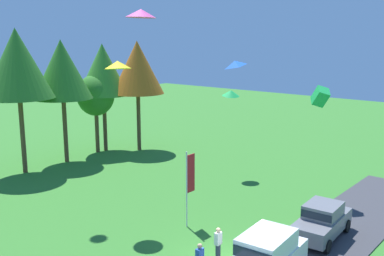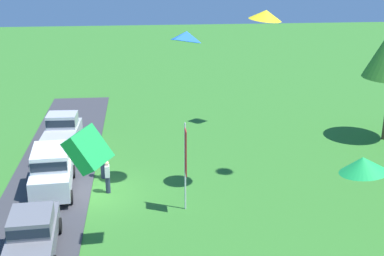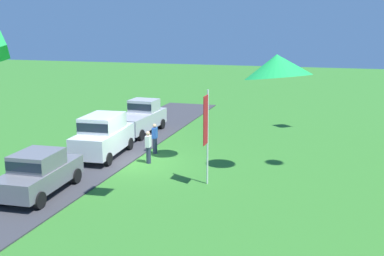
# 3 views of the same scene
# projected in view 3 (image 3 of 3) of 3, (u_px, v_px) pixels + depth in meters

# --- Properties ---
(ground_plane) EXTENTS (120.00, 120.00, 0.00)m
(ground_plane) POSITION_uv_depth(u_px,v_px,m) (139.00, 163.00, 23.52)
(ground_plane) COLOR #337528
(pavement_strip) EXTENTS (36.00, 4.40, 0.06)m
(pavement_strip) POSITION_uv_depth(u_px,v_px,m) (95.00, 158.00, 24.24)
(pavement_strip) COLOR #38383D
(pavement_strip) RESTS_ON ground
(car_pickup_far_end) EXTENTS (5.05, 2.17, 2.14)m
(car_pickup_far_end) POSITION_uv_depth(u_px,v_px,m) (140.00, 117.00, 29.73)
(car_pickup_far_end) COLOR #B7B7BC
(car_pickup_far_end) RESTS_ON ground
(car_suv_near_entrance) EXTENTS (4.73, 2.33, 2.28)m
(car_suv_near_entrance) POSITION_uv_depth(u_px,v_px,m) (103.00, 134.00, 24.28)
(car_suv_near_entrance) COLOR white
(car_suv_near_entrance) RESTS_ON ground
(car_sedan_mid_row) EXTENTS (4.51, 2.19, 1.84)m
(car_sedan_mid_row) POSITION_uv_depth(u_px,v_px,m) (39.00, 171.00, 18.86)
(car_sedan_mid_row) COLOR slate
(car_sedan_mid_row) RESTS_ON ground
(person_beside_suv) EXTENTS (0.36, 0.24, 1.71)m
(person_beside_suv) POSITION_uv_depth(u_px,v_px,m) (148.00, 147.00, 23.27)
(person_beside_suv) COLOR #2D334C
(person_beside_suv) RESTS_ON ground
(person_watching_sky) EXTENTS (0.36, 0.24, 1.71)m
(person_watching_sky) POSITION_uv_depth(u_px,v_px,m) (155.00, 138.00, 25.08)
(person_watching_sky) COLOR #2D334C
(person_watching_sky) RESTS_ON ground
(flag_banner) EXTENTS (0.71, 0.08, 4.31)m
(flag_banner) POSITION_uv_depth(u_px,v_px,m) (206.00, 126.00, 19.59)
(flag_banner) COLOR silver
(flag_banner) RESTS_ON ground
(kite_delta_near_flag) EXTENTS (1.85, 1.87, 0.61)m
(kite_delta_near_flag) POSITION_uv_depth(u_px,v_px,m) (278.00, 66.00, 8.65)
(kite_delta_near_flag) COLOR green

